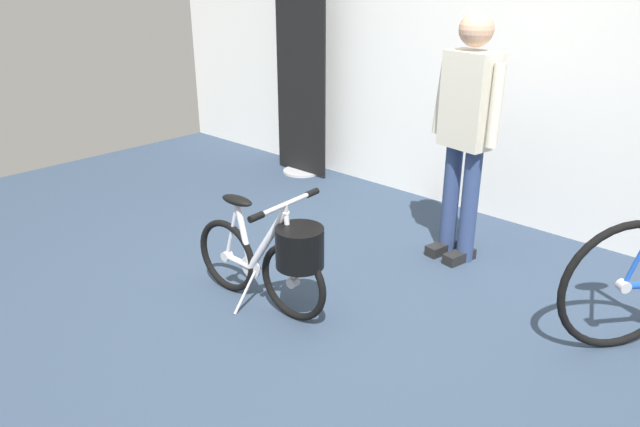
% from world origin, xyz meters
% --- Properties ---
extents(ground_plane, '(7.74, 7.74, 0.00)m').
position_xyz_m(ground_plane, '(0.00, 0.00, 0.00)').
color(ground_plane, '#2D3D51').
extents(back_wall, '(7.74, 0.10, 2.83)m').
position_xyz_m(back_wall, '(0.00, 2.23, 1.42)').
color(back_wall, white).
rests_on(back_wall, ground_plane).
extents(floor_banner_stand, '(0.60, 0.36, 1.85)m').
position_xyz_m(floor_banner_stand, '(-1.91, 1.94, 0.84)').
color(floor_banner_stand, '#B7B7BC').
rests_on(floor_banner_stand, ground_plane).
extents(folding_bike_foreground, '(0.98, 0.53, 0.70)m').
position_xyz_m(folding_bike_foreground, '(-0.25, 0.05, 0.35)').
color(folding_bike_foreground, black).
rests_on(folding_bike_foreground, ground_plane).
extents(visitor_near_wall, '(0.53, 0.32, 1.59)m').
position_xyz_m(visitor_near_wall, '(0.12, 1.37, 0.90)').
color(visitor_near_wall, navy).
rests_on(visitor_near_wall, ground_plane).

